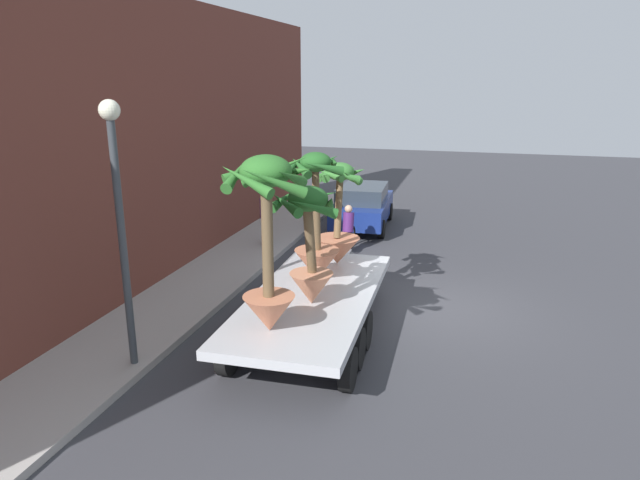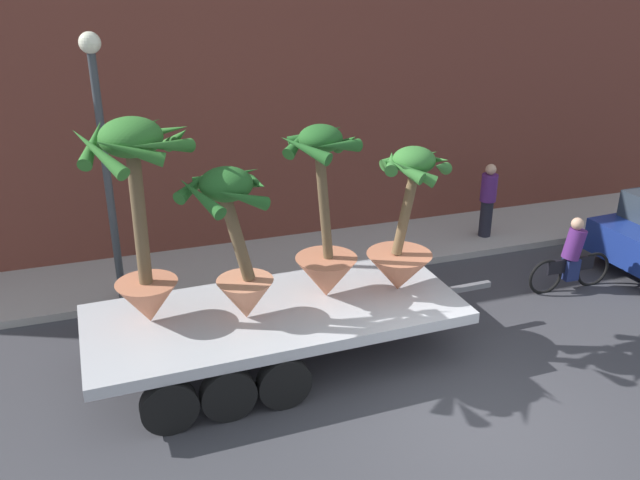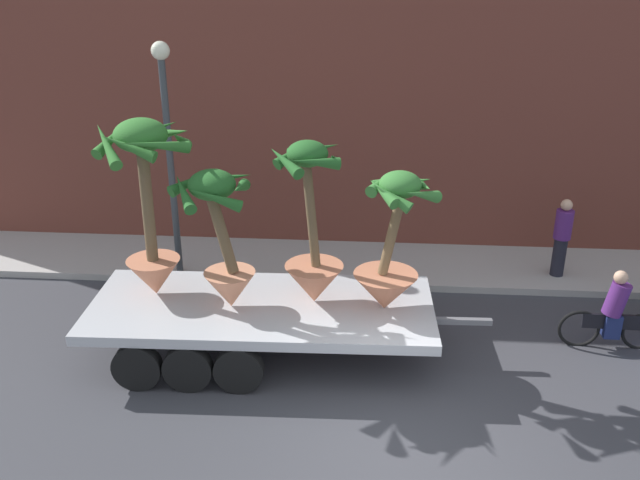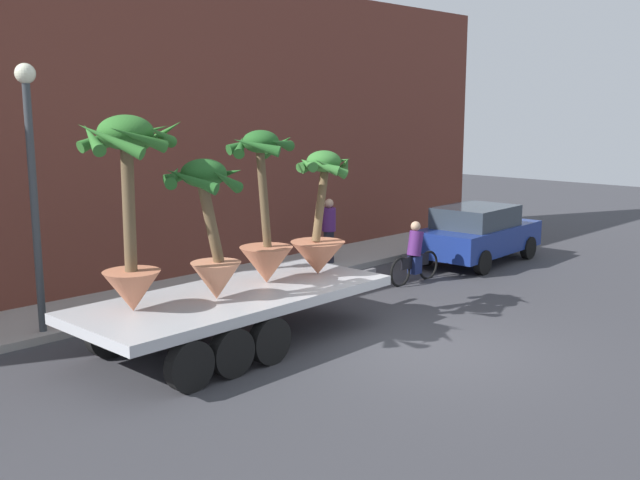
% 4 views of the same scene
% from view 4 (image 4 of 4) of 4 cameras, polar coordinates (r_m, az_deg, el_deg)
% --- Properties ---
extents(ground_plane, '(60.00, 60.00, 0.00)m').
position_cam_4_polar(ground_plane, '(13.33, 8.08, -8.25)').
color(ground_plane, '#38383D').
extents(sidewalk, '(24.00, 2.20, 0.15)m').
position_cam_4_polar(sidewalk, '(17.46, -8.26, -3.54)').
color(sidewalk, '#A39E99').
rests_on(sidewalk, ground).
extents(building_facade, '(24.00, 1.20, 7.34)m').
position_cam_4_polar(building_facade, '(18.36, -11.81, 8.38)').
color(building_facade, brown).
rests_on(building_facade, ground).
extents(flatbed_trailer, '(6.91, 2.59, 0.98)m').
position_cam_4_polar(flatbed_trailer, '(12.97, -7.47, -5.20)').
color(flatbed_trailer, '#B7BABF').
rests_on(flatbed_trailer, ground).
extents(potted_palm_rear, '(1.71, 1.73, 3.13)m').
position_cam_4_polar(potted_palm_rear, '(11.88, -14.64, 2.67)').
color(potted_palm_rear, '#C17251').
rests_on(potted_palm_rear, flatbed_trailer).
extents(potted_palm_middle, '(1.39, 1.42, 2.41)m').
position_cam_4_polar(potted_palm_middle, '(12.38, -8.61, 0.84)').
color(potted_palm_middle, tan).
rests_on(potted_palm_middle, flatbed_trailer).
extents(potted_palm_front, '(1.28, 1.26, 2.84)m').
position_cam_4_polar(potted_palm_front, '(13.52, -4.35, 1.27)').
color(potted_palm_front, '#C17251').
rests_on(potted_palm_front, flatbed_trailer).
extents(potted_palm_extra, '(1.39, 1.26, 2.42)m').
position_cam_4_polar(potted_palm_extra, '(14.30, -0.00, 1.21)').
color(potted_palm_extra, '#C17251').
rests_on(potted_palm_extra, flatbed_trailer).
extents(cyclist, '(1.84, 0.35, 1.54)m').
position_cam_4_polar(cyclist, '(17.94, 7.43, -1.20)').
color(cyclist, black).
rests_on(cyclist, ground).
extents(parked_car, '(4.15, 2.09, 1.58)m').
position_cam_4_polar(parked_car, '(20.53, 12.23, 0.54)').
color(parked_car, navy).
rests_on(parked_car, ground).
extents(pedestrian_near_gate, '(0.36, 0.36, 1.71)m').
position_cam_4_polar(pedestrian_near_gate, '(19.31, 0.70, 0.83)').
color(pedestrian_near_gate, black).
rests_on(pedestrian_near_gate, sidewalk).
extents(street_lamp, '(0.36, 0.36, 4.83)m').
position_cam_4_polar(street_lamp, '(13.97, -21.61, 5.54)').
color(street_lamp, '#383D42').
rests_on(street_lamp, sidewalk).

